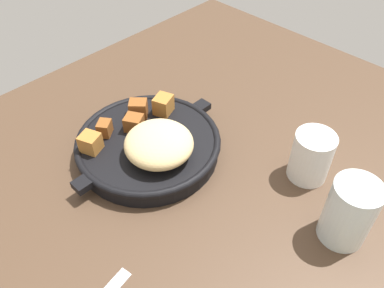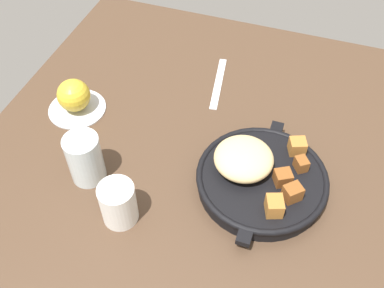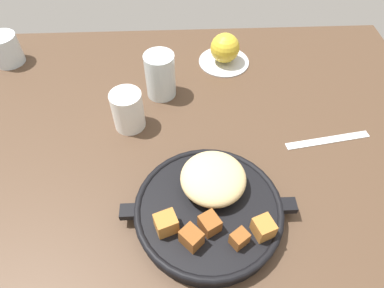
{
  "view_description": "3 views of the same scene",
  "coord_description": "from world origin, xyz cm",
  "px_view_note": "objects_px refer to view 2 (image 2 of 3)",
  "views": [
    {
      "loc": [
        29.69,
        26.05,
        47.32
      ],
      "look_at": [
        0.13,
        -2.75,
        7.44
      ],
      "focal_mm": 36.75,
      "sensor_mm": 36.0,
      "label": 1
    },
    {
      "loc": [
        -48.49,
        -15.46,
        67.45
      ],
      "look_at": [
        3.17,
        2.28,
        4.49
      ],
      "focal_mm": 41.64,
      "sensor_mm": 36.0,
      "label": 2
    },
    {
      "loc": [
        -2.69,
        -39.41,
        51.42
      ],
      "look_at": [
        -1.0,
        -1.4,
        6.49
      ],
      "focal_mm": 32.17,
      "sensor_mm": 36.0,
      "label": 3
    }
  ],
  "objects_px": {
    "butter_knife": "(218,83)",
    "water_glass_tall": "(85,159)",
    "white_creamer_pitcher": "(118,203)",
    "cast_iron_skillet": "(259,176)",
    "red_apple": "(74,95)"
  },
  "relations": [
    {
      "from": "cast_iron_skillet",
      "to": "butter_knife",
      "type": "distance_m",
      "value": 0.29
    },
    {
      "from": "red_apple",
      "to": "cast_iron_skillet",
      "type": "bearing_deg",
      "value": -99.4
    },
    {
      "from": "butter_knife",
      "to": "cast_iron_skillet",
      "type": "bearing_deg",
      "value": -157.5
    },
    {
      "from": "red_apple",
      "to": "butter_knife",
      "type": "bearing_deg",
      "value": -55.81
    },
    {
      "from": "butter_knife",
      "to": "white_creamer_pitcher",
      "type": "bearing_deg",
      "value": 162.35
    },
    {
      "from": "water_glass_tall",
      "to": "red_apple",
      "type": "bearing_deg",
      "value": 35.65
    },
    {
      "from": "cast_iron_skillet",
      "to": "white_creamer_pitcher",
      "type": "bearing_deg",
      "value": 124.47
    },
    {
      "from": "cast_iron_skillet",
      "to": "water_glass_tall",
      "type": "xyz_separation_m",
      "value": [
        -0.08,
        0.31,
        0.02
      ]
    },
    {
      "from": "butter_knife",
      "to": "white_creamer_pitcher",
      "type": "xyz_separation_m",
      "value": [
        -0.39,
        0.06,
        0.04
      ]
    },
    {
      "from": "red_apple",
      "to": "butter_knife",
      "type": "xyz_separation_m",
      "value": [
        0.18,
        -0.26,
        -0.04
      ]
    },
    {
      "from": "butter_knife",
      "to": "water_glass_tall",
      "type": "relative_size",
      "value": 1.72
    },
    {
      "from": "cast_iron_skillet",
      "to": "butter_knife",
      "type": "relative_size",
      "value": 1.64
    },
    {
      "from": "cast_iron_skillet",
      "to": "butter_knife",
      "type": "bearing_deg",
      "value": 31.4
    },
    {
      "from": "butter_knife",
      "to": "white_creamer_pitcher",
      "type": "height_order",
      "value": "white_creamer_pitcher"
    },
    {
      "from": "butter_knife",
      "to": "white_creamer_pitcher",
      "type": "relative_size",
      "value": 2.1
    }
  ]
}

